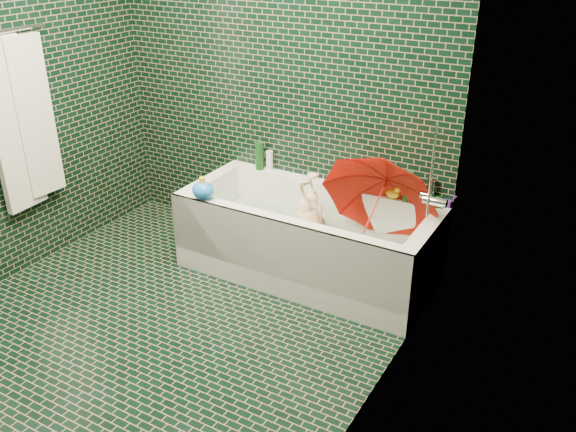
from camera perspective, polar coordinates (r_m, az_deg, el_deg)
The scene contains 20 objects.
floor at distance 3.78m, azimuth -11.82°, elevation -10.38°, with size 2.80×2.80×0.00m, color black.
wall_back at distance 4.30m, azimuth -0.91°, elevation 13.09°, with size 2.80×2.80×0.00m, color black.
wall_right at distance 2.55m, azimuth 8.28°, elevation 3.61°, with size 2.80×2.80×0.00m, color black.
bathtub at distance 4.14m, azimuth 1.78°, elevation -2.86°, with size 1.70×0.75×0.55m.
bath_mat at distance 4.18m, azimuth 1.89°, elevation -3.43°, with size 1.35×0.47×0.01m, color green.
water at distance 4.11m, azimuth 1.91°, elevation -1.68°, with size 1.48×0.53×0.00m, color silver.
towel_rail at distance 4.23m, azimuth -24.95°, elevation 15.41°, with size 0.02×0.02×0.58m, color silver.
towel at distance 4.33m, azimuth -23.63°, elevation 7.99°, with size 0.08×0.44×1.12m.
faucet at distance 3.63m, azimuth 13.37°, elevation 1.96°, with size 0.18×0.19×0.55m.
child at distance 4.11m, azimuth 2.39°, elevation -1.55°, with size 0.29×0.19×0.79m, color beige.
umbrella at distance 3.84m, azimuth 7.92°, elevation 0.38°, with size 0.72×0.72×0.63m, color red.
soap_bottle_a at distance 4.01m, azimuth 13.49°, elevation 0.82°, with size 0.10×0.10×0.26m, color white.
soap_bottle_b at distance 4.03m, azimuth 14.34°, elevation 0.81°, with size 0.09×0.09×0.19m, color #431C6A.
soap_bottle_c at distance 4.00m, azimuth 13.68°, elevation 0.71°, with size 0.12×0.12×0.16m, color #124116.
bottle_right_tall at distance 4.03m, azimuth 11.12°, elevation 2.74°, with size 0.06×0.06×0.20m, color #124116.
bottle_right_pump at distance 4.02m, azimuth 13.20°, elevation 2.28°, with size 0.05×0.05×0.18m, color silver.
bottle_left_tall at distance 4.48m, azimuth -2.68°, elevation 5.62°, with size 0.06×0.06×0.20m, color #124116.
bottle_left_short at distance 4.49m, azimuth -1.74°, elevation 5.23°, with size 0.05×0.05×0.14m, color white.
rubber_duck at distance 4.06m, azimuth 9.87°, elevation 2.18°, with size 0.13×0.10×0.10m.
bath_toy at distance 4.03m, azimuth -7.98°, elevation 2.43°, with size 0.16×0.14×0.15m.
Camera 1 is at (2.14, -2.20, 2.21)m, focal length 38.00 mm.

